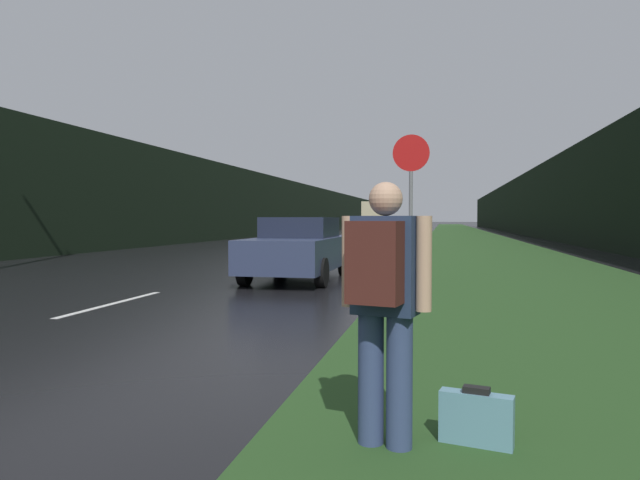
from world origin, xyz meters
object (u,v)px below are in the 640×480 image
at_px(suitcase, 476,420).
at_px(car_passing_near, 299,248).
at_px(hitchhiker_with_backpack, 383,297).
at_px(stop_sign, 411,196).
at_px(car_passing_far, 372,233).
at_px(delivery_truck, 376,216).

height_order(suitcase, car_passing_near, car_passing_near).
xyz_separation_m(hitchhiker_with_backpack, car_passing_near, (-2.93, 9.41, -0.21)).
bearing_deg(hitchhiker_with_backpack, car_passing_near, 119.86).
bearing_deg(hitchhiker_with_backpack, stop_sign, 104.49).
relative_size(car_passing_near, car_passing_far, 1.05).
distance_m(car_passing_far, delivery_truck, 37.89).
distance_m(stop_sign, suitcase, 7.61).
bearing_deg(delivery_truck, car_passing_near, -85.33).
xyz_separation_m(hitchhiker_with_backpack, car_passing_far, (-2.93, 23.39, -0.17)).
bearing_deg(delivery_truck, car_passing_far, -83.61).
height_order(stop_sign, car_passing_far, stop_sign).
relative_size(hitchhiker_with_backpack, suitcase, 3.58).
bearing_deg(car_passing_near, stop_sign, 145.14).
bearing_deg(suitcase, delivery_truck, 109.75).
distance_m(stop_sign, hitchhiker_with_backpack, 7.60).
distance_m(hitchhiker_with_backpack, car_passing_near, 9.86).
bearing_deg(suitcase, car_passing_far, 111.09).
bearing_deg(stop_sign, suitcase, -83.68).
height_order(stop_sign, suitcase, stop_sign).
height_order(car_passing_far, delivery_truck, delivery_truck).
xyz_separation_m(suitcase, delivery_truck, (-7.71, 60.87, 1.57)).
bearing_deg(hitchhiker_with_backpack, suitcase, 28.69).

